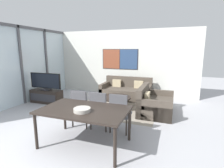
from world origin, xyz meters
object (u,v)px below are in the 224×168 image
(sofa_main, at_px, (126,92))
(dining_table, at_px, (84,112))
(sofa_side, at_px, (153,104))
(tv_console, at_px, (46,96))
(television, at_px, (45,82))
(dining_chair_right, at_px, (120,111))
(fruit_bowl, at_px, (82,110))
(dining_chair_centre, at_px, (100,109))
(dining_chair_left, at_px, (81,107))
(coffee_table, at_px, (116,100))

(sofa_main, distance_m, dining_table, 3.80)
(sofa_main, bearing_deg, sofa_side, -47.84)
(tv_console, relative_size, television, 0.92)
(sofa_main, bearing_deg, dining_chair_right, -77.89)
(tv_console, xyz_separation_m, dining_chair_right, (3.29, -1.35, 0.28))
(television, xyz_separation_m, fruit_bowl, (2.82, -2.28, 0.01))
(sofa_side, xyz_separation_m, fruit_bowl, (-1.07, -2.55, 0.55))
(tv_console, distance_m, television, 0.56)
(dining_chair_right, distance_m, fruit_bowl, 1.08)
(dining_chair_centre, bearing_deg, tv_console, 154.09)
(dining_chair_left, relative_size, dining_chair_centre, 1.00)
(sofa_main, xyz_separation_m, coffee_table, (0.00, -1.40, 0.04))
(sofa_side, distance_m, dining_chair_centre, 1.98)
(dining_table, relative_size, dining_chair_left, 1.85)
(coffee_table, relative_size, dining_chair_right, 1.07)
(tv_console, height_order, fruit_bowl, fruit_bowl)
(coffee_table, height_order, dining_table, dining_table)
(sofa_side, height_order, dining_chair_centre, dining_chair_centre)
(tv_console, bearing_deg, fruit_bowl, -38.97)
(tv_console, distance_m, coffee_table, 2.66)
(sofa_main, xyz_separation_m, fruit_bowl, (0.17, -3.92, 0.55))
(sofa_main, bearing_deg, dining_table, -87.99)
(fruit_bowl, bearing_deg, television, 141.02)
(sofa_side, distance_m, dining_chair_right, 1.75)
(tv_console, height_order, dining_chair_centre, dining_chair_centre)
(tv_console, distance_m, sofa_main, 3.12)
(television, relative_size, coffee_table, 1.26)
(tv_console, distance_m, dining_chair_right, 3.57)
(coffee_table, relative_size, dining_table, 0.58)
(fruit_bowl, bearing_deg, sofa_side, 67.25)
(coffee_table, height_order, dining_chair_left, dining_chair_left)
(dining_chair_left, bearing_deg, dining_chair_centre, 1.64)
(tv_console, relative_size, sofa_side, 0.82)
(sofa_main, distance_m, dining_chair_centre, 3.01)
(coffee_table, relative_size, dining_chair_left, 1.07)
(dining_chair_left, xyz_separation_m, dining_chair_centre, (0.51, 0.01, 0.00))
(dining_table, bearing_deg, coffee_table, 93.19)
(television, xyz_separation_m, sofa_main, (2.65, 1.64, -0.54))
(television, bearing_deg, dining_chair_right, -22.38)
(dining_table, height_order, dining_chair_centre, dining_chair_centre)
(tv_console, bearing_deg, dining_chair_centre, -25.91)
(tv_console, xyz_separation_m, television, (0.00, 0.00, 0.56))
(sofa_main, bearing_deg, tv_console, -148.13)
(dining_table, bearing_deg, tv_console, 142.59)
(sofa_side, relative_size, dining_table, 0.82)
(sofa_side, xyz_separation_m, dining_table, (-1.11, -2.40, 0.44))
(sofa_side, bearing_deg, coffee_table, 91.01)
(dining_chair_right, bearing_deg, dining_chair_left, -179.41)
(sofa_side, bearing_deg, fruit_bowl, 157.25)
(dining_table, distance_m, fruit_bowl, 0.19)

